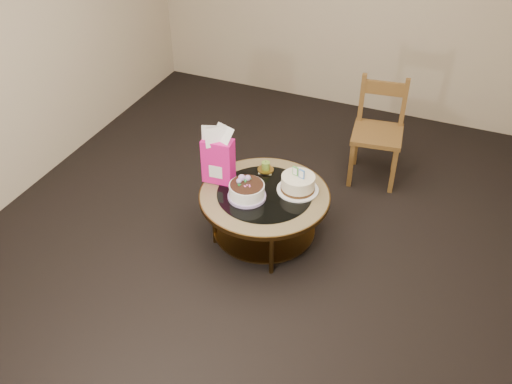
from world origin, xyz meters
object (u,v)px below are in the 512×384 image
at_px(decorated_cake, 247,191).
at_px(dining_chair, 378,131).
at_px(gift_bag, 218,155).
at_px(cream_cake, 298,184).
at_px(coffee_table, 264,201).

xyz_separation_m(decorated_cake, dining_chair, (0.70, 1.33, -0.04)).
bearing_deg(gift_bag, cream_cake, 5.47).
bearing_deg(gift_bag, dining_chair, 45.70).
distance_m(coffee_table, dining_chair, 1.37).
height_order(decorated_cake, cream_cake, cream_cake).
bearing_deg(coffee_table, cream_cake, 30.81).
xyz_separation_m(coffee_table, cream_cake, (0.22, 0.13, 0.14)).
bearing_deg(coffee_table, decorated_cake, -136.00).
height_order(cream_cake, gift_bag, gift_bag).
bearing_deg(dining_chair, gift_bag, -137.34).
distance_m(gift_bag, dining_chair, 1.58).
xyz_separation_m(cream_cake, gift_bag, (-0.62, -0.11, 0.17)).
bearing_deg(coffee_table, dining_chair, 63.97).
bearing_deg(cream_cake, coffee_table, -131.36).
relative_size(coffee_table, decorated_cake, 3.46).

